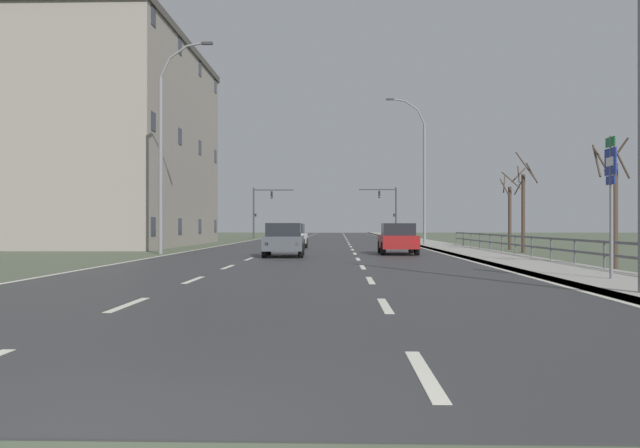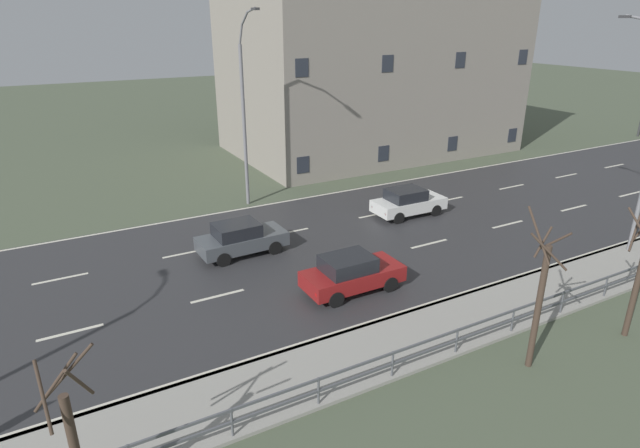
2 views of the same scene
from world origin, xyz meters
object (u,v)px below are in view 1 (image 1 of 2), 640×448
at_px(car_far_right, 284,240).
at_px(car_near_right, 398,238).
at_px(street_lamp_left_bank, 164,151).
at_px(traffic_signal_left, 261,205).
at_px(street_lamp_midground, 422,174).
at_px(traffic_signal_right, 389,205).
at_px(street_lamp_foreground, 636,51).
at_px(brick_building, 98,145).
at_px(highway_sign, 611,189).
at_px(car_distant, 291,236).

xyz_separation_m(car_far_right, car_near_right, (5.51, 2.64, 0.00)).
relative_size(street_lamp_left_bank, traffic_signal_left, 1.93).
bearing_deg(street_lamp_midground, car_far_right, -117.48).
relative_size(traffic_signal_left, car_far_right, 1.36).
bearing_deg(car_near_right, traffic_signal_right, 86.27).
distance_m(street_lamp_left_bank, car_far_right, 8.33).
bearing_deg(street_lamp_left_bank, car_far_right, -24.55).
height_order(street_lamp_midground, car_far_right, street_lamp_midground).
distance_m(traffic_signal_right, car_far_right, 43.42).
height_order(car_far_right, car_near_right, same).
distance_m(street_lamp_left_bank, car_near_right, 12.72).
bearing_deg(street_lamp_left_bank, street_lamp_foreground, -53.29).
bearing_deg(car_near_right, car_far_right, -154.28).
distance_m(car_far_right, car_near_right, 6.11).
bearing_deg(car_near_right, street_lamp_foreground, -81.25).
bearing_deg(traffic_signal_left, street_lamp_midground, -60.63).
xyz_separation_m(street_lamp_left_bank, brick_building, (-8.66, 14.17, 2.08)).
xyz_separation_m(car_far_right, brick_building, (-15.04, 17.09, 6.58)).
bearing_deg(street_lamp_foreground, car_far_right, 116.51).
relative_size(street_lamp_left_bank, brick_building, 0.49).
height_order(highway_sign, car_distant, highway_sign).
distance_m(traffic_signal_left, car_far_right, 42.49).
bearing_deg(brick_building, car_distant, -25.71).
relative_size(traffic_signal_left, brick_building, 0.26).
distance_m(street_lamp_foreground, car_far_right, 19.48).
bearing_deg(traffic_signal_left, highway_sign, -74.42).
relative_size(car_distant, brick_building, 0.19).
relative_size(street_lamp_foreground, highway_sign, 2.70).
distance_m(street_lamp_foreground, brick_building, 41.53).
bearing_deg(highway_sign, street_lamp_foreground, -104.97).
relative_size(street_lamp_left_bank, car_near_right, 2.65).
distance_m(street_lamp_foreground, car_near_right, 20.33).
relative_size(street_lamp_foreground, car_distant, 2.44).
bearing_deg(car_distant, street_lamp_foreground, -70.78).
relative_size(street_lamp_midground, highway_sign, 2.82).
xyz_separation_m(street_lamp_midground, car_far_right, (-8.44, -16.22, -4.31)).
bearing_deg(street_lamp_foreground, car_distant, 108.18).
bearing_deg(car_distant, highway_sign, -66.38).
bearing_deg(car_far_right, traffic_signal_left, 96.28).
height_order(street_lamp_left_bank, traffic_signal_right, street_lamp_left_bank).
distance_m(street_lamp_foreground, street_lamp_left_bank, 24.89).
xyz_separation_m(street_lamp_left_bank, traffic_signal_right, (14.58, 39.62, -1.59)).
relative_size(street_lamp_midground, car_distant, 2.55).
distance_m(traffic_signal_right, car_near_right, 40.09).
bearing_deg(brick_building, car_far_right, -48.64).
xyz_separation_m(traffic_signal_left, car_distant, (5.66, -31.92, -2.90)).
distance_m(highway_sign, traffic_signal_left, 57.65).
bearing_deg(car_far_right, street_lamp_left_bank, 153.51).
bearing_deg(street_lamp_midground, traffic_signal_right, 90.51).
bearing_deg(traffic_signal_left, car_distant, -79.94).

